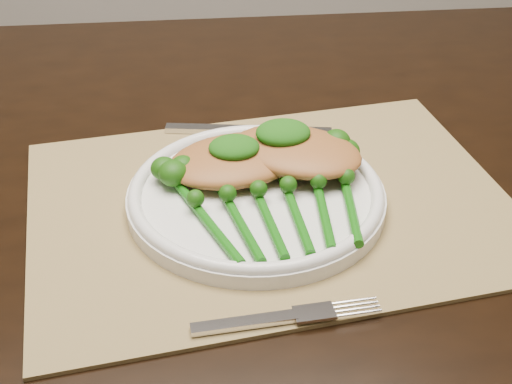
{
  "coord_description": "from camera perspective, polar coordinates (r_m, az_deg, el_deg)",
  "views": [
    {
      "loc": [
        0.03,
        -0.67,
        1.18
      ],
      "look_at": [
        0.08,
        -0.09,
        0.78
      ],
      "focal_mm": 50.0,
      "sensor_mm": 36.0,
      "label": 1
    }
  ],
  "objects": [
    {
      "name": "placemat",
      "position": [
        0.73,
        1.22,
        -0.96
      ],
      "size": [
        0.54,
        0.43,
        0.0
      ],
      "primitive_type": "cube",
      "rotation": [
        0.0,
        0.0,
        0.15
      ],
      "color": "olive",
      "rests_on": "dining_table"
    },
    {
      "name": "dinner_plate",
      "position": [
        0.72,
        0.0,
        -0.2
      ],
      "size": [
        0.26,
        0.26,
        0.02
      ],
      "color": "white",
      "rests_on": "placemat"
    },
    {
      "name": "knife",
      "position": [
        0.85,
        -1.92,
        5.02
      ],
      "size": [
        0.2,
        0.04,
        0.01
      ],
      "rotation": [
        0.0,
        0.0,
        -0.14
      ],
      "color": "silver",
      "rests_on": "placemat"
    },
    {
      "name": "fork",
      "position": [
        0.6,
        3.46,
        -9.81
      ],
      "size": [
        0.16,
        0.03,
        0.0
      ],
      "rotation": [
        0.0,
        0.0,
        0.1
      ],
      "color": "silver",
      "rests_on": "placemat"
    },
    {
      "name": "chicken_fillet_left",
      "position": [
        0.75,
        -1.61,
        2.59
      ],
      "size": [
        0.17,
        0.14,
        0.03
      ],
      "primitive_type": "ellipsoid",
      "rotation": [
        0.0,
        0.0,
        0.27
      ],
      "color": "#A96831",
      "rests_on": "dinner_plate"
    },
    {
      "name": "chicken_fillet_right",
      "position": [
        0.75,
        3.24,
        3.3
      ],
      "size": [
        0.17,
        0.15,
        0.03
      ],
      "primitive_type": "ellipsoid",
      "rotation": [
        0.0,
        0.0,
        -0.49
      ],
      "color": "#A96831",
      "rests_on": "dinner_plate"
    },
    {
      "name": "pesto_dollop_left",
      "position": [
        0.74,
        -1.77,
        3.59
      ],
      "size": [
        0.05,
        0.04,
        0.02
      ],
      "primitive_type": "ellipsoid",
      "color": "#0F4309",
      "rests_on": "chicken_fillet_left"
    },
    {
      "name": "pesto_dollop_right",
      "position": [
        0.75,
        2.18,
        4.77
      ],
      "size": [
        0.06,
        0.05,
        0.02
      ],
      "primitive_type": "ellipsoid",
      "color": "#0F4309",
      "rests_on": "chicken_fillet_right"
    },
    {
      "name": "broccolini_bundle",
      "position": [
        0.69,
        1.81,
        -1.28
      ],
      "size": [
        0.2,
        0.21,
        0.04
      ],
      "rotation": [
        0.0,
        0.0,
        0.16
      ],
      "color": "#10560B",
      "rests_on": "dinner_plate"
    }
  ]
}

